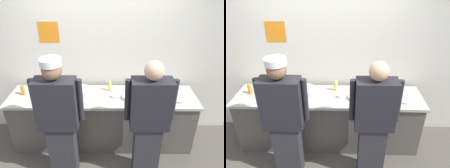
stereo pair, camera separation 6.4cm
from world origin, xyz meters
The scene contains 13 objects.
ground_plane centered at (0.00, 0.00, 0.00)m, with size 9.00×9.00×0.00m, color #514C47.
wall_back centered at (0.00, 0.82, 1.35)m, with size 4.47×0.11×2.70m.
prep_counter centered at (0.00, 0.35, 0.45)m, with size 2.85×0.67×0.90m.
chef_near_left centered at (-0.51, -0.28, 0.94)m, with size 0.63×0.24×1.76m.
chef_center centered at (0.62, -0.27, 0.91)m, with size 0.63×0.24×1.73m.
plate_stack_front centered at (0.41, 0.29, 0.92)m, with size 0.22×0.22×0.05m.
mixing_bowl_steel centered at (-0.35, 0.39, 0.95)m, with size 0.32×0.32×0.10m, color #B7BABF.
sheet_tray centered at (0.93, 0.36, 0.91)m, with size 0.48×0.34×0.02m, color #B7BABF.
squeeze_bottle_primary centered at (0.11, 0.52, 0.99)m, with size 0.05×0.05×0.19m.
squeeze_bottle_secondary centered at (-1.21, 0.38, 0.99)m, with size 0.05×0.05×0.19m.
ramekin_red_sauce centered at (-0.77, 0.31, 0.92)m, with size 0.08×0.08×0.04m.
ramekin_orange_sauce centered at (-0.85, 0.43, 0.92)m, with size 0.10×0.10×0.05m.
ramekin_yellow_sauce centered at (0.18, 0.32, 0.92)m, with size 0.08×0.08×0.04m.
Camera 2 is at (0.23, -2.37, 2.59)m, focal length 33.84 mm.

